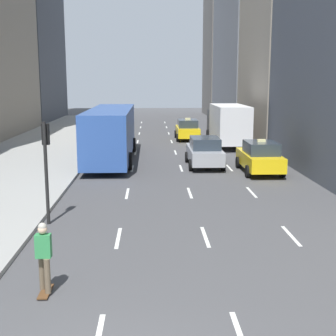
{
  "coord_description": "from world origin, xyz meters",
  "views": [
    {
      "loc": [
        0.85,
        -6.35,
        4.97
      ],
      "look_at": [
        1.54,
        11.89,
        1.55
      ],
      "focal_mm": 50.0,
      "sensor_mm": 36.0,
      "label": 1
    }
  ],
  "objects_px": {
    "taxi_lead": "(187,129)",
    "taxi_second": "(260,157)",
    "sedan_black_near": "(204,152)",
    "city_bus": "(111,132)",
    "skateboarder": "(44,255)",
    "box_truck": "(227,123)",
    "traffic_light_pole": "(46,156)"
  },
  "relations": [
    {
      "from": "skateboarder",
      "to": "traffic_light_pole",
      "type": "relative_size",
      "value": 0.48
    },
    {
      "from": "traffic_light_pole",
      "to": "taxi_lead",
      "type": "bearing_deg",
      "value": 73.95
    },
    {
      "from": "city_bus",
      "to": "skateboarder",
      "type": "height_order",
      "value": "city_bus"
    },
    {
      "from": "taxi_lead",
      "to": "city_bus",
      "type": "bearing_deg",
      "value": -118.57
    },
    {
      "from": "city_bus",
      "to": "box_truck",
      "type": "xyz_separation_m",
      "value": [
        8.41,
        6.65,
        -0.08
      ]
    },
    {
      "from": "taxi_second",
      "to": "city_bus",
      "type": "distance_m",
      "value": 9.5
    },
    {
      "from": "taxi_lead",
      "to": "sedan_black_near",
      "type": "relative_size",
      "value": 0.97
    },
    {
      "from": "taxi_lead",
      "to": "taxi_second",
      "type": "height_order",
      "value": "same"
    },
    {
      "from": "taxi_second",
      "to": "sedan_black_near",
      "type": "height_order",
      "value": "taxi_second"
    },
    {
      "from": "sedan_black_near",
      "to": "traffic_light_pole",
      "type": "distance_m",
      "value": 12.85
    },
    {
      "from": "taxi_second",
      "to": "box_truck",
      "type": "bearing_deg",
      "value": 90.0
    },
    {
      "from": "city_bus",
      "to": "skateboarder",
      "type": "xyz_separation_m",
      "value": [
        -0.05,
        -18.76,
        -0.82
      ]
    },
    {
      "from": "taxi_lead",
      "to": "box_truck",
      "type": "bearing_deg",
      "value": -52.52
    },
    {
      "from": "taxi_lead",
      "to": "taxi_second",
      "type": "xyz_separation_m",
      "value": [
        2.8,
        -14.63,
        0.0
      ]
    },
    {
      "from": "taxi_lead",
      "to": "box_truck",
      "type": "height_order",
      "value": "box_truck"
    },
    {
      "from": "box_truck",
      "to": "city_bus",
      "type": "bearing_deg",
      "value": -141.66
    },
    {
      "from": "taxi_second",
      "to": "traffic_light_pole",
      "type": "distance_m",
      "value": 13.1
    },
    {
      "from": "sedan_black_near",
      "to": "skateboarder",
      "type": "height_order",
      "value": "skateboarder"
    },
    {
      "from": "skateboarder",
      "to": "sedan_black_near",
      "type": "bearing_deg",
      "value": 71.0
    },
    {
      "from": "skateboarder",
      "to": "traffic_light_pole",
      "type": "height_order",
      "value": "traffic_light_pole"
    },
    {
      "from": "skateboarder",
      "to": "traffic_light_pole",
      "type": "bearing_deg",
      "value": 101.03
    },
    {
      "from": "traffic_light_pole",
      "to": "sedan_black_near",
      "type": "bearing_deg",
      "value": 58.06
    },
    {
      "from": "box_truck",
      "to": "skateboarder",
      "type": "bearing_deg",
      "value": -108.41
    },
    {
      "from": "traffic_light_pole",
      "to": "skateboarder",
      "type": "bearing_deg",
      "value": -78.97
    },
    {
      "from": "city_bus",
      "to": "box_truck",
      "type": "height_order",
      "value": "city_bus"
    },
    {
      "from": "taxi_lead",
      "to": "traffic_light_pole",
      "type": "distance_m",
      "value": 24.46
    },
    {
      "from": "box_truck",
      "to": "traffic_light_pole",
      "type": "distance_m",
      "value": 22.0
    },
    {
      "from": "taxi_lead",
      "to": "city_bus",
      "type": "distance_m",
      "value": 11.77
    },
    {
      "from": "taxi_lead",
      "to": "skateboarder",
      "type": "relative_size",
      "value": 2.52
    },
    {
      "from": "box_truck",
      "to": "traffic_light_pole",
      "type": "relative_size",
      "value": 2.33
    },
    {
      "from": "city_bus",
      "to": "traffic_light_pole",
      "type": "bearing_deg",
      "value": -94.94
    },
    {
      "from": "taxi_second",
      "to": "box_truck",
      "type": "height_order",
      "value": "box_truck"
    }
  ]
}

